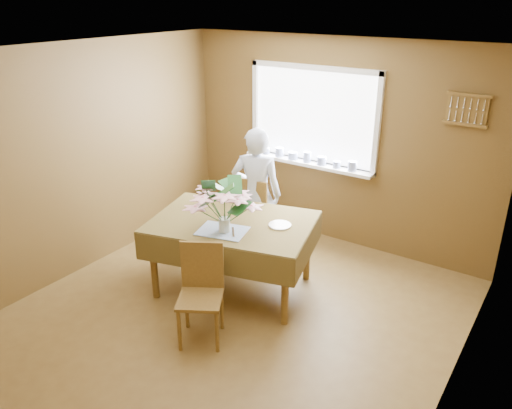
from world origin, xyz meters
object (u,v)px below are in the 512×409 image
Objects in this scene: seated_woman at (256,195)px; chair_far at (255,213)px; chair_near at (201,288)px; flower_bouquet at (224,201)px; dining_table at (232,229)px.

chair_far is at bearing -70.96° from seated_woman.
chair_near is at bearing 102.52° from chair_far.
seated_woman reaches higher than chair_near.
seated_woman is 2.77× the size of flower_bouquet.
flower_bouquet is at bearing 103.40° from chair_far.
flower_bouquet is at bearing 81.34° from seated_woman.
seated_woman reaches higher than chair_far.
chair_near is at bearing -88.15° from dining_table.
dining_table is at bearing 102.72° from chair_far.
chair_near is (0.24, -0.80, -0.20)m from dining_table.
seated_woman is (-0.19, 0.73, 0.10)m from dining_table.
dining_table is 1.88× the size of chair_far.
seated_woman reaches higher than dining_table.
chair_far is at bearing 107.70° from flower_bouquet.
chair_far is 1.72× the size of flower_bouquet.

